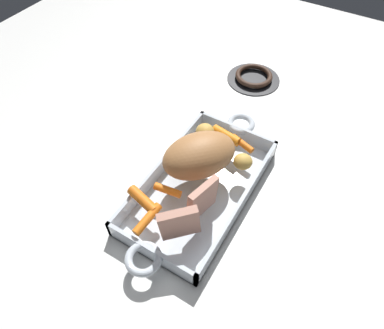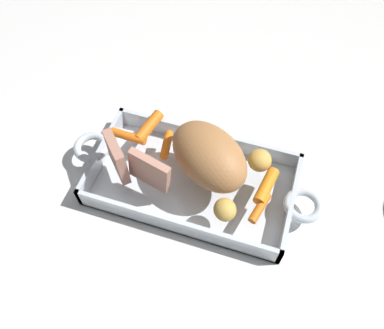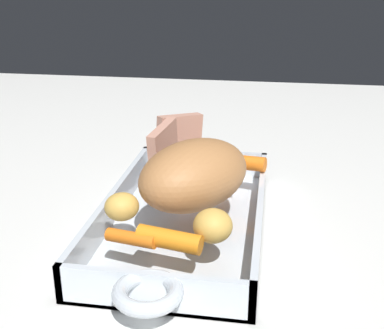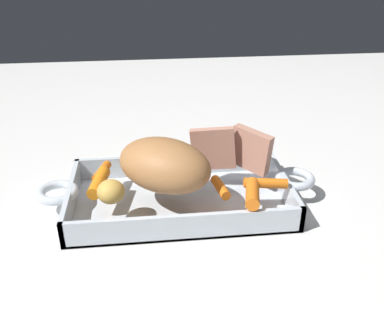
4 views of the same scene
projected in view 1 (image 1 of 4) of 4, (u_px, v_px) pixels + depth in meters
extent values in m
plane|color=silver|center=(199.00, 191.00, 0.75)|extent=(1.94, 1.94, 0.00)
cube|color=silver|center=(199.00, 190.00, 0.75)|extent=(0.37, 0.20, 0.01)
cube|color=silver|center=(162.00, 167.00, 0.77)|extent=(0.37, 0.01, 0.05)
cube|color=silver|center=(241.00, 205.00, 0.70)|extent=(0.37, 0.01, 0.05)
cube|color=silver|center=(237.00, 133.00, 0.83)|extent=(0.01, 0.20, 0.05)
cube|color=silver|center=(151.00, 253.00, 0.64)|extent=(0.01, 0.20, 0.05)
torus|color=silver|center=(241.00, 124.00, 0.83)|extent=(0.07, 0.07, 0.02)
torus|color=silver|center=(144.00, 259.00, 0.62)|extent=(0.07, 0.07, 0.02)
ellipsoid|color=#AB7141|center=(199.00, 155.00, 0.70)|extent=(0.19, 0.18, 0.08)
cube|color=tan|center=(179.00, 223.00, 0.61)|extent=(0.07, 0.07, 0.08)
cube|color=tan|center=(202.00, 199.00, 0.64)|extent=(0.08, 0.03, 0.08)
cylinder|color=orange|center=(143.00, 200.00, 0.67)|extent=(0.04, 0.07, 0.02)
cylinder|color=orange|center=(226.00, 135.00, 0.78)|extent=(0.03, 0.07, 0.02)
cylinder|color=orange|center=(168.00, 190.00, 0.69)|extent=(0.02, 0.06, 0.02)
cylinder|color=orange|center=(147.00, 219.00, 0.65)|extent=(0.07, 0.02, 0.02)
cylinder|color=orange|center=(242.00, 144.00, 0.77)|extent=(0.03, 0.06, 0.02)
ellipsoid|color=gold|center=(205.00, 132.00, 0.78)|extent=(0.06, 0.06, 0.04)
ellipsoid|color=gold|center=(243.00, 162.00, 0.73)|extent=(0.05, 0.05, 0.03)
cylinder|color=black|center=(253.00, 79.00, 1.00)|extent=(0.15, 0.15, 0.01)
torus|color=#382319|center=(254.00, 76.00, 0.99)|extent=(0.11, 0.11, 0.01)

